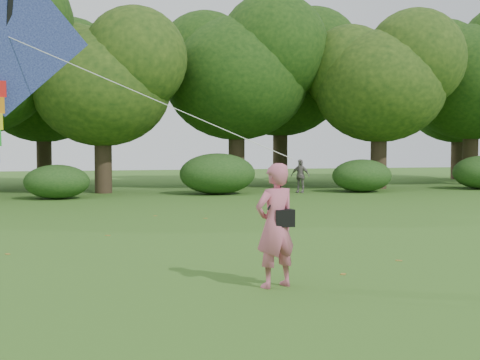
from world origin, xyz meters
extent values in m
plane|color=#265114|center=(0.00, 0.00, 0.00)|extent=(100.00, 100.00, 0.00)
imported|color=#C35C74|center=(-0.34, -0.31, 0.94)|extent=(0.78, 0.63, 1.87)
imported|color=slate|center=(6.96, 17.73, 0.79)|extent=(0.96, 0.90, 1.58)
cube|color=black|center=(-0.22, -0.34, 1.05)|extent=(0.30, 0.20, 0.26)
cylinder|color=black|center=(-0.34, -0.35, 1.41)|extent=(0.33, 0.14, 0.47)
cube|color=#243C9C|center=(-4.24, 1.43, 3.87)|extent=(2.50, 0.70, 2.54)
cube|color=black|center=(-4.24, 1.46, 3.87)|extent=(0.37, 0.65, 2.29)
cylinder|color=white|center=(-2.17, 0.54, 2.90)|extent=(4.16, 1.81, 1.94)
cube|color=red|center=(-4.34, 1.45, 3.04)|extent=(0.14, 0.06, 0.26)
cube|color=orange|center=(-4.37, 1.45, 2.78)|extent=(0.14, 0.06, 0.26)
cylinder|color=#3A2D1E|center=(-2.00, 20.00, 1.57)|extent=(0.80, 0.80, 3.15)
ellipsoid|color=#1E3F11|center=(-2.00, 20.00, 4.91)|extent=(6.40, 6.40, 5.44)
cylinder|color=#3A2D1E|center=(5.00, 22.00, 1.84)|extent=(0.86, 0.86, 3.67)
ellipsoid|color=#1E3F11|center=(5.00, 22.00, 5.76)|extent=(7.60, 7.60, 6.46)
cylinder|color=#3A2D1E|center=(12.00, 19.50, 1.72)|extent=(0.83, 0.83, 3.43)
ellipsoid|color=#1E3F11|center=(12.00, 19.50, 5.30)|extent=(6.80, 6.80, 5.78)
cylinder|color=#3A2D1E|center=(19.00, 21.50, 1.89)|extent=(0.87, 0.87, 3.78)
ellipsoid|color=#1E3F11|center=(19.00, 21.50, 5.92)|extent=(7.80, 7.80, 6.63)
cylinder|color=#3A2D1E|center=(-5.00, 27.50, 1.75)|extent=(0.84, 0.84, 3.50)
ellipsoid|color=#1E3F11|center=(-5.00, 27.50, 5.43)|extent=(7.00, 7.00, 5.95)
cylinder|color=#3A2D1E|center=(9.00, 26.50, 2.01)|extent=(0.90, 0.90, 4.02)
ellipsoid|color=#1E3F11|center=(9.00, 26.50, 6.17)|extent=(7.80, 7.80, 6.63)
cylinder|color=#3A2D1E|center=(22.00, 27.00, 1.78)|extent=(0.85, 0.85, 3.57)
ellipsoid|color=#1E3F11|center=(22.00, 27.00, 5.55)|extent=(7.20, 7.20, 6.12)
ellipsoid|color=#264919|center=(-4.00, 17.10, 0.71)|extent=(2.66, 2.09, 1.42)
ellipsoid|color=#264919|center=(3.00, 17.90, 0.94)|extent=(3.50, 2.75, 1.88)
ellipsoid|color=#264919|center=(10.00, 17.40, 0.79)|extent=(2.94, 2.31, 1.58)
cube|color=olive|center=(1.04, 0.25, 0.00)|extent=(0.13, 0.14, 0.01)
cube|color=olive|center=(2.56, 1.09, 0.00)|extent=(0.14, 0.13, 0.01)
cube|color=olive|center=(-4.55, 3.75, 0.00)|extent=(0.12, 0.14, 0.01)
cube|color=olive|center=(0.49, 8.70, 0.00)|extent=(0.13, 0.09, 0.01)
cube|color=olive|center=(-0.88, 9.74, 0.00)|extent=(0.14, 0.14, 0.01)
cube|color=olive|center=(-2.51, 5.83, 0.00)|extent=(0.14, 0.14, 0.01)
camera|label=1|loc=(-3.21, -8.82, 2.09)|focal=45.00mm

